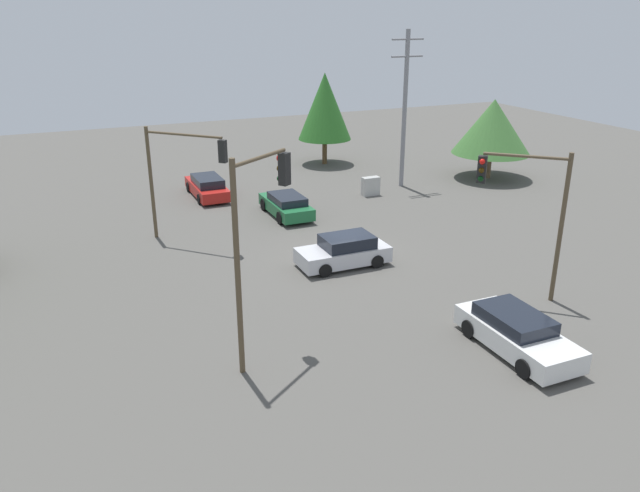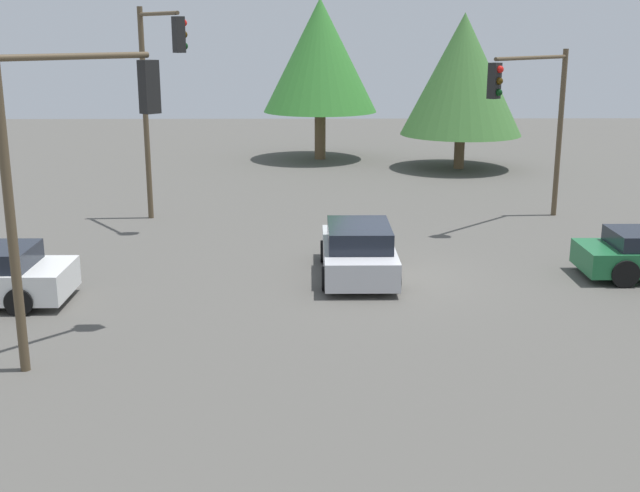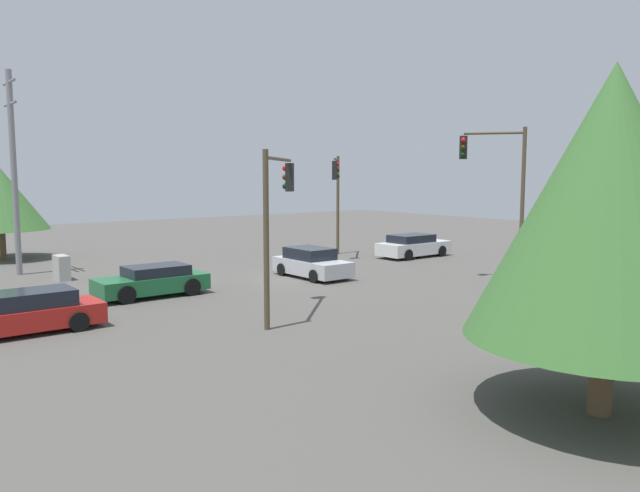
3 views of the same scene
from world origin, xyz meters
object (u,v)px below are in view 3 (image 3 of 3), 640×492
(traffic_signal_cross, at_px, (500,179))
(traffic_signal_aux, at_px, (277,203))
(sedan_silver, at_px, (312,263))
(electrical_cabinet, at_px, (62,268))
(sedan_white, at_px, (413,246))
(sedan_red, at_px, (23,313))
(traffic_signal_main, at_px, (337,188))
(sedan_green, at_px, (152,281))

(traffic_signal_cross, bearing_deg, traffic_signal_aux, 53.25)
(sedan_silver, height_order, traffic_signal_aux, traffic_signal_aux)
(traffic_signal_cross, height_order, electrical_cabinet, traffic_signal_cross)
(sedan_silver, xyz_separation_m, sedan_white, (2.05, -9.12, -0.01))
(sedan_white, bearing_deg, sedan_red, -77.59)
(sedan_white, bearing_deg, traffic_signal_cross, -20.54)
(traffic_signal_cross, bearing_deg, sedan_silver, 9.43)
(traffic_signal_main, bearing_deg, sedan_white, 92.13)
(sedan_silver, relative_size, sedan_white, 0.89)
(sedan_white, height_order, traffic_signal_aux, traffic_signal_aux)
(sedan_silver, bearing_deg, electrical_cabinet, -34.04)
(sedan_green, bearing_deg, sedan_red, 119.48)
(sedan_red, relative_size, electrical_cabinet, 4.12)
(sedan_white, relative_size, electrical_cabinet, 4.01)
(sedan_green, bearing_deg, traffic_signal_main, -70.49)
(sedan_green, relative_size, electrical_cabinet, 3.79)
(sedan_green, distance_m, electrical_cabinet, 6.49)
(traffic_signal_main, xyz_separation_m, traffic_signal_aux, (-10.86, 11.64, -0.15))
(sedan_red, xyz_separation_m, traffic_signal_main, (7.92, -19.06, 3.43))
(traffic_signal_main, bearing_deg, sedan_silver, -5.53)
(traffic_signal_main, xyz_separation_m, traffic_signal_cross, (-11.04, -0.39, 0.59))
(sedan_white, height_order, traffic_signal_cross, traffic_signal_cross)
(traffic_signal_aux, relative_size, electrical_cabinet, 4.90)
(sedan_green, bearing_deg, traffic_signal_aux, -162.40)
(traffic_signal_aux, distance_m, electrical_cabinet, 13.27)
(traffic_signal_aux, bearing_deg, sedan_silver, 0.16)
(sedan_red, height_order, traffic_signal_aux, traffic_signal_aux)
(sedan_green, xyz_separation_m, sedan_white, (1.84, -16.97, 0.04))
(sedan_white, height_order, electrical_cabinet, sedan_white)
(traffic_signal_main, distance_m, traffic_signal_cross, 11.07)
(sedan_red, bearing_deg, electrical_cabinet, -21.94)
(sedan_green, relative_size, traffic_signal_cross, 0.63)
(sedan_silver, bearing_deg, sedan_green, -1.55)
(sedan_red, height_order, sedan_white, sedan_white)
(sedan_green, bearing_deg, sedan_white, -83.82)
(traffic_signal_cross, bearing_deg, sedan_red, 44.97)
(traffic_signal_cross, xyz_separation_m, electrical_cabinet, (12.50, 15.68, -4.08))
(sedan_green, xyz_separation_m, traffic_signal_cross, (-6.24, -13.95, 4.04))
(sedan_silver, distance_m, traffic_signal_aux, 8.94)
(sedan_green, distance_m, traffic_signal_aux, 7.16)
(traffic_signal_aux, bearing_deg, sedan_red, 113.94)
(traffic_signal_aux, bearing_deg, sedan_green, 63.19)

